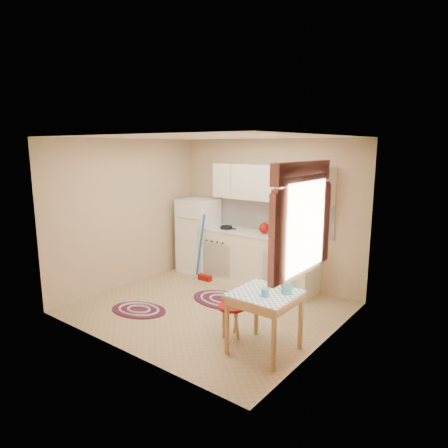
{
  "coord_description": "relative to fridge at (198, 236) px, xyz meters",
  "views": [
    {
      "loc": [
        3.59,
        -4.32,
        2.38
      ],
      "look_at": [
        0.08,
        0.25,
        1.25
      ],
      "focal_mm": 32.0,
      "sensor_mm": 36.0,
      "label": 1
    }
  ],
  "objects": [
    {
      "name": "room_shell",
      "position": [
        1.45,
        -1.01,
        0.9
      ],
      "size": [
        3.64,
        3.6,
        2.52
      ],
      "color": "tan",
      "rests_on": "ground"
    },
    {
      "name": "fridge",
      "position": [
        0.0,
        0.0,
        0.0
      ],
      "size": [
        0.65,
        0.6,
        1.4
      ],
      "primitive_type": "cube",
      "color": "white",
      "rests_on": "ground"
    },
    {
      "name": "broom",
      "position": [
        0.45,
        -0.35,
        -0.1
      ],
      "size": [
        0.28,
        0.12,
        1.2
      ],
      "primitive_type": null,
      "rotation": [
        0.0,
        0.0,
        -0.0
      ],
      "color": "blue",
      "rests_on": "ground"
    },
    {
      "name": "base_cabinets",
      "position": [
        1.23,
        0.05,
        -0.26
      ],
      "size": [
        2.25,
        0.6,
        0.88
      ],
      "primitive_type": "cube",
      "color": "white",
      "rests_on": "ground"
    },
    {
      "name": "countertop",
      "position": [
        1.23,
        0.05,
        0.2
      ],
      "size": [
        2.27,
        0.62,
        0.04
      ],
      "primitive_type": "cube",
      "color": "beige",
      "rests_on": "base_cabinets"
    },
    {
      "name": "frying_pan",
      "position": [
        0.66,
        0.0,
        0.24
      ],
      "size": [
        0.26,
        0.26,
        0.05
      ],
      "primitive_type": "cylinder",
      "rotation": [
        0.0,
        0.0,
        -0.19
      ],
      "color": "black",
      "rests_on": "countertop"
    },
    {
      "name": "red_kettle",
      "position": [
        1.43,
        0.05,
        0.32
      ],
      "size": [
        0.21,
        0.2,
        0.2
      ],
      "primitive_type": null,
      "rotation": [
        0.0,
        0.0,
        -0.1
      ],
      "color": "#890804",
      "rests_on": "countertop"
    },
    {
      "name": "red_canister",
      "position": [
        1.75,
        0.05,
        0.3
      ],
      "size": [
        0.13,
        0.13,
        0.16
      ],
      "primitive_type": "cylinder",
      "rotation": [
        0.0,
        0.0,
        -0.22
      ],
      "color": "#890804",
      "rests_on": "countertop"
    },
    {
      "name": "table",
      "position": [
        2.62,
        -1.85,
        -0.34
      ],
      "size": [
        0.72,
        0.72,
        0.72
      ],
      "primitive_type": "cube",
      "color": "tan",
      "rests_on": "ground"
    },
    {
      "name": "stool",
      "position": [
        2.11,
        -1.79,
        -0.49
      ],
      "size": [
        0.4,
        0.4,
        0.42
      ],
      "primitive_type": "cylinder",
      "rotation": [
        0.0,
        0.0,
        0.14
      ],
      "color": "#890804",
      "rests_on": "ground"
    },
    {
      "name": "coffee_pot",
      "position": [
        2.84,
        -1.73,
        0.18
      ],
      "size": [
        0.18,
        0.16,
        0.31
      ],
      "primitive_type": null,
      "rotation": [
        0.0,
        0.0,
        -0.2
      ],
      "color": "teal",
      "rests_on": "table"
    },
    {
      "name": "mug",
      "position": [
        2.69,
        -1.95,
        0.07
      ],
      "size": [
        0.1,
        0.1,
        0.1
      ],
      "primitive_type": "cylinder",
      "rotation": [
        0.0,
        0.0,
        0.19
      ],
      "color": "teal",
      "rests_on": "table"
    },
    {
      "name": "rug_center",
      "position": [
        1.27,
        -0.91,
        -0.69
      ],
      "size": [
        1.05,
        0.72,
        0.02
      ],
      "primitive_type": null,
      "rotation": [
        0.0,
        0.0,
        -0.04
      ],
      "color": "maroon",
      "rests_on": "ground"
    },
    {
      "name": "rug_left",
      "position": [
        0.54,
        -1.96,
        -0.69
      ],
      "size": [
        0.97,
        0.76,
        0.02
      ],
      "primitive_type": null,
      "rotation": [
        0.0,
        0.0,
        0.24
      ],
      "color": "maroon",
      "rests_on": "ground"
    }
  ]
}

